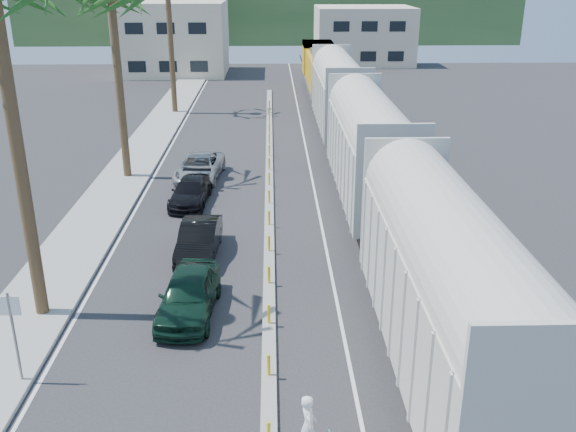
# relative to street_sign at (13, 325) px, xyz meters

# --- Properties ---
(ground) EXTENTS (140.00, 140.00, 0.00)m
(ground) POSITION_rel_street_sign_xyz_m (7.30, -2.00, -1.97)
(ground) COLOR #28282B
(ground) RESTS_ON ground
(sidewalk) EXTENTS (3.00, 90.00, 0.15)m
(sidewalk) POSITION_rel_street_sign_xyz_m (-1.20, 23.00, -1.90)
(sidewalk) COLOR gray
(sidewalk) RESTS_ON ground
(rails) EXTENTS (1.56, 100.00, 0.06)m
(rails) POSITION_rel_street_sign_xyz_m (12.30, 26.00, -1.94)
(rails) COLOR black
(rails) RESTS_ON ground
(median) EXTENTS (0.45, 60.00, 0.85)m
(median) POSITION_rel_street_sign_xyz_m (7.30, 17.96, -1.88)
(median) COLOR gray
(median) RESTS_ON ground
(lane_markings) EXTENTS (9.42, 90.00, 0.01)m
(lane_markings) POSITION_rel_street_sign_xyz_m (5.15, 23.00, -1.97)
(lane_markings) COLOR silver
(lane_markings) RESTS_ON ground
(freight_train) EXTENTS (3.00, 60.94, 5.85)m
(freight_train) POSITION_rel_street_sign_xyz_m (12.30, 20.36, 0.93)
(freight_train) COLOR beige
(freight_train) RESTS_ON ground
(street_sign) EXTENTS (0.60, 0.08, 3.00)m
(street_sign) POSITION_rel_street_sign_xyz_m (0.00, 0.00, 0.00)
(street_sign) COLOR slate
(street_sign) RESTS_ON ground
(buildings) EXTENTS (38.00, 27.00, 10.00)m
(buildings) POSITION_rel_street_sign_xyz_m (0.89, 69.66, 2.39)
(buildings) COLOR beige
(buildings) RESTS_ON ground
(hillside) EXTENTS (80.00, 20.00, 12.00)m
(hillside) POSITION_rel_street_sign_xyz_m (7.30, 98.00, 4.03)
(hillside) COLOR #385628
(hillside) RESTS_ON ground
(car_lead) EXTENTS (2.45, 4.88, 1.58)m
(car_lead) POSITION_rel_street_sign_xyz_m (4.48, 3.95, -1.18)
(car_lead) COLOR black
(car_lead) RESTS_ON ground
(car_second) EXTENTS (1.90, 4.53, 1.45)m
(car_second) POSITION_rel_street_sign_xyz_m (4.33, 8.97, -1.25)
(car_second) COLOR black
(car_second) RESTS_ON ground
(car_third) EXTENTS (2.39, 4.67, 1.29)m
(car_third) POSITION_rel_street_sign_xyz_m (3.22, 15.49, -1.33)
(car_third) COLOR black
(car_third) RESTS_ON ground
(car_rear) EXTENTS (3.35, 5.55, 1.41)m
(car_rear) POSITION_rel_street_sign_xyz_m (3.25, 19.68, -1.26)
(car_rear) COLOR #AEB2B4
(car_rear) RESTS_ON ground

